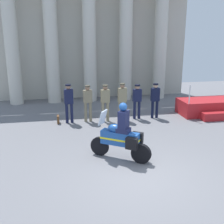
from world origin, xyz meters
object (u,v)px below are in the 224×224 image
object	(u,v)px
officer_in_row_2	(105,100)
motorcycle_with_rider	(122,136)
officer_in_row_4	(137,99)
officer_in_row_3	(122,99)
officer_in_row_5	(155,98)
reviewing_stand	(208,107)
officer_in_row_1	(88,100)
briefcase_on_ground	(58,119)
officer_in_row_0	(69,100)

from	to	relation	value
officer_in_row_2	motorcycle_with_rider	xyz separation A→B (m)	(-0.13, -4.06, -0.21)
officer_in_row_2	officer_in_row_4	size ratio (longest dim) A/B	1.04
officer_in_row_3	officer_in_row_5	distance (m)	1.60
reviewing_stand	officer_in_row_1	distance (m)	6.01
officer_in_row_1	briefcase_on_ground	distance (m)	1.58
officer_in_row_5	briefcase_on_ground	size ratio (longest dim) A/B	4.63
reviewing_stand	officer_in_row_3	xyz separation A→B (m)	(-4.40, -0.14, 0.67)
officer_in_row_1	motorcycle_with_rider	xyz separation A→B (m)	(0.66, -4.15, -0.20)
reviewing_stand	officer_in_row_1	bearing A→B (deg)	-179.37
officer_in_row_1	officer_in_row_3	bearing A→B (deg)	169.91
reviewing_stand	officer_in_row_5	distance (m)	2.87
officer_in_row_0	motorcycle_with_rider	bearing A→B (deg)	102.72
motorcycle_with_rider	briefcase_on_ground	xyz separation A→B (m)	(-2.01, 4.15, -0.61)
officer_in_row_0	officer_in_row_4	world-z (taller)	officer_in_row_0
officer_in_row_2	officer_in_row_4	distance (m)	1.53
motorcycle_with_rider	briefcase_on_ground	size ratio (longest dim) A/B	5.28
officer_in_row_2	reviewing_stand	bearing A→B (deg)	174.46
officer_in_row_4	officer_in_row_5	distance (m)	0.87
reviewing_stand	motorcycle_with_rider	world-z (taller)	motorcycle_with_rider
officer_in_row_0	officer_in_row_4	xyz separation A→B (m)	(3.15, 0.04, -0.08)
reviewing_stand	officer_in_row_3	bearing A→B (deg)	-178.14
officer_in_row_3	officer_in_row_4	bearing A→B (deg)	-179.37
officer_in_row_0	briefcase_on_ground	world-z (taller)	officer_in_row_0
reviewing_stand	officer_in_row_3	size ratio (longest dim) A/B	1.60
officer_in_row_1	officer_in_row_3	size ratio (longest dim) A/B	0.97
officer_in_row_0	officer_in_row_5	distance (m)	4.02
officer_in_row_2	officer_in_row_5	size ratio (longest dim) A/B	1.01
reviewing_stand	officer_in_row_5	bearing A→B (deg)	-178.36
officer_in_row_0	officer_in_row_3	distance (m)	2.42
motorcycle_with_rider	officer_in_row_2	bearing A→B (deg)	-57.03
officer_in_row_1	officer_in_row_2	world-z (taller)	officer_in_row_2
officer_in_row_1	officer_in_row_2	distance (m)	0.79
officer_in_row_1	officer_in_row_2	bearing A→B (deg)	166.07
officer_in_row_4	officer_in_row_3	bearing A→B (deg)	0.63
officer_in_row_4	motorcycle_with_rider	world-z (taller)	motorcycle_with_rider
officer_in_row_4	officer_in_row_5	size ratio (longest dim) A/B	0.98
officer_in_row_4	officer_in_row_2	bearing A→B (deg)	-2.95
reviewing_stand	officer_in_row_2	xyz separation A→B (m)	(-5.19, -0.16, 0.64)
officer_in_row_1	officer_in_row_5	xyz separation A→B (m)	(3.17, -0.02, -0.01)
officer_in_row_4	motorcycle_with_rider	bearing A→B (deg)	61.21
officer_in_row_3	reviewing_stand	bearing A→B (deg)	174.59
officer_in_row_0	officer_in_row_4	bearing A→B (deg)	173.43
officer_in_row_5	motorcycle_with_rider	distance (m)	4.84
officer_in_row_0	officer_in_row_3	size ratio (longest dim) A/B	1.01
reviewing_stand	officer_in_row_4	distance (m)	3.72
briefcase_on_ground	officer_in_row_3	bearing A→B (deg)	-1.43
officer_in_row_2	officer_in_row_3	size ratio (longest dim) A/B	0.97
reviewing_stand	officer_in_row_4	world-z (taller)	reviewing_stand
officer_in_row_2	briefcase_on_ground	size ratio (longest dim) A/B	4.70
officer_in_row_1	officer_in_row_4	bearing A→B (deg)	173.31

